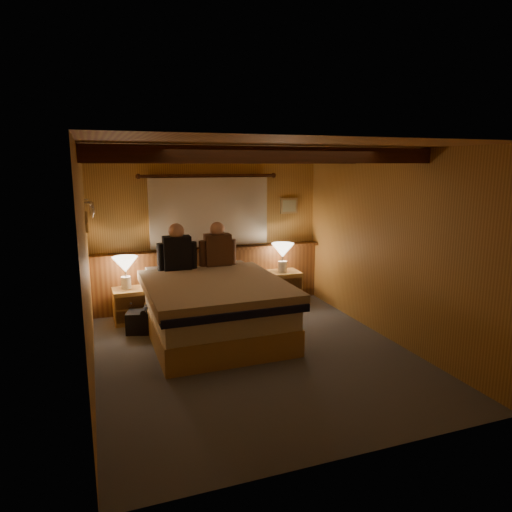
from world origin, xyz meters
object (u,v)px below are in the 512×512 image
person_left (177,251)px  duffel_bag (146,321)px  lamp_right (283,252)px  bed (213,306)px  person_right (218,248)px  nightstand_right (284,287)px  nightstand_left (130,306)px  lamp_left (125,266)px

person_left → duffel_bag: bearing=-144.4°
lamp_right → person_left: person_left is taller
bed → person_right: bearing=70.0°
nightstand_right → person_right: bearing=-169.9°
person_left → duffel_bag: person_left is taller
nightstand_right → person_left: bearing=-170.6°
nightstand_right → lamp_right: 0.59m
nightstand_left → lamp_right: bearing=0.1°
person_right → lamp_left: bearing=176.3°
nightstand_right → lamp_right: size_ratio=1.14×
nightstand_left → person_left: (0.68, -0.14, 0.78)m
bed → person_left: size_ratio=3.24×
nightstand_left → duffel_bag: (0.17, -0.49, -0.09)m
nightstand_left → lamp_right: lamp_right is taller
nightstand_left → lamp_left: (-0.03, 0.04, 0.57)m
nightstand_left → lamp_left: 0.57m
nightstand_left → duffel_bag: bearing=-72.6°
person_right → lamp_right: bearing=8.5°
nightstand_right → lamp_right: (-0.05, -0.03, 0.59)m
nightstand_right → person_left: size_ratio=0.77×
nightstand_right → person_left: person_left is taller
nightstand_left → person_left: person_left is taller
bed → person_right: (0.29, 0.83, 0.62)m
nightstand_right → person_left: (-1.76, -0.24, 0.76)m
nightstand_left → person_left: bearing=-13.4°
lamp_right → bed: bearing=-145.3°
duffel_bag → lamp_left: bearing=126.5°
nightstand_left → lamp_right: 2.47m
lamp_right → duffel_bag: lamp_right is taller
person_left → person_right: (0.61, 0.07, -0.01)m
bed → person_right: size_ratio=3.31×
lamp_right → person_right: (-1.10, -0.14, 0.16)m
duffel_bag → bed: bearing=-9.8°
lamp_left → duffel_bag: (0.19, -0.53, -0.66)m
bed → person_left: bearing=112.4°
lamp_left → bed: bearing=-42.6°
nightstand_left → person_right: bearing=-4.7°
person_right → person_left: bearing=-172.1°
lamp_left → lamp_right: lamp_right is taller
lamp_left → person_right: 1.34m
nightstand_left → duffel_bag: size_ratio=0.89×
nightstand_right → person_right: person_right is taller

